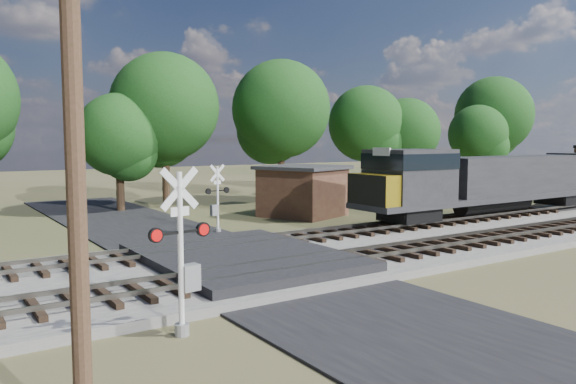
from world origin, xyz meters
TOP-DOWN VIEW (x-y plane):
  - ground at (0.00, 0.00)m, footprint 160.00×160.00m
  - ballast_bed at (10.00, 0.50)m, footprint 140.00×10.00m
  - road at (0.00, 0.00)m, footprint 7.00×60.00m
  - crossing_panel at (0.00, 0.50)m, footprint 7.00×9.00m
  - track_near at (3.12, -2.00)m, footprint 140.00×2.60m
  - track_far at (3.12, 3.00)m, footprint 140.00×2.60m
  - crossing_signal_near at (-4.97, -5.38)m, footprint 1.76×0.42m
  - crossing_signal_far at (2.86, 8.49)m, footprint 1.50×0.36m
  - utility_pole at (-8.57, -9.80)m, footprint 2.22×0.46m
  - equipment_shed at (10.69, 11.50)m, footprint 6.31×6.31m
  - treeline at (6.27, 20.71)m, footprint 80.96×11.37m

SIDE VIEW (x-z plane):
  - ground at x=0.00m, z-range 0.00..0.00m
  - road at x=0.00m, z-range 0.00..0.08m
  - ballast_bed at x=10.00m, z-range 0.00..0.30m
  - crossing_panel at x=0.00m, z-range 0.01..0.62m
  - track_near at x=3.12m, z-range 0.25..0.58m
  - track_far at x=3.12m, z-range 0.25..0.58m
  - crossing_signal_far at x=2.86m, z-range -0.31..3.42m
  - equipment_shed at x=10.69m, z-range 0.02..3.36m
  - crossing_signal_near at x=-4.97m, z-range -0.37..4.01m
  - utility_pole at x=-8.57m, z-range 0.27..9.40m
  - treeline at x=6.27m, z-range 1.06..12.92m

